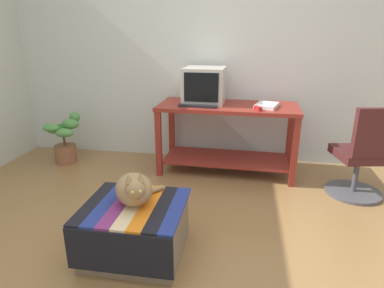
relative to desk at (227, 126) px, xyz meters
The scene contains 12 objects.
ground_plane 1.70m from the desk, 99.15° to the right, with size 14.00×14.00×0.00m, color olive.
back_wall 0.94m from the desk, 119.79° to the left, with size 8.00×0.10×2.60m, color silver.
desk is the anchor object (origin of this frame).
tv_monitor 0.51m from the desk, 163.85° to the left, with size 0.45×0.46×0.38m.
keyboard 0.42m from the desk, 155.85° to the right, with size 0.40×0.15×0.02m, color black.
book 0.48m from the desk, ahead, with size 0.20×0.29×0.04m, color white.
ottoman_with_blanket 1.71m from the desk, 108.34° to the right, with size 0.68×0.63×0.38m.
cat 1.66m from the desk, 108.43° to the right, with size 0.36×0.43×0.27m.
potted_plant 1.94m from the desk, behind, with size 0.42×0.40×0.60m.
office_chair 1.35m from the desk, 18.64° to the right, with size 0.52×0.52×0.89m.
stapler 0.46m from the desk, 35.16° to the right, with size 0.04×0.11×0.04m, color #A31E1E.
pen 0.57m from the desk, ahead, with size 0.01×0.01×0.14m, color #B7B7BC.
Camera 1 is at (0.44, -1.87, 1.48)m, focal length 30.60 mm.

